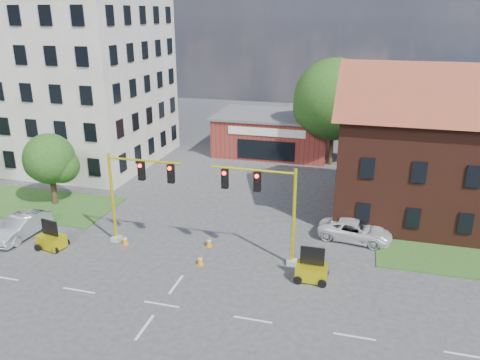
{
  "coord_description": "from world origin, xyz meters",
  "views": [
    {
      "loc": [
        9.59,
        -19.29,
        14.59
      ],
      "look_at": [
        1.6,
        10.0,
        3.71
      ],
      "focal_mm": 35.0,
      "sensor_mm": 36.0,
      "label": 1
    }
  ],
  "objects_px": {
    "signal_mast_west": "(134,189)",
    "trailer_east": "(312,270)",
    "trailer_west": "(52,240)",
    "pickup_white": "(355,231)",
    "signal_mast_east": "(267,203)"
  },
  "relations": [
    {
      "from": "signal_mast_west",
      "to": "pickup_white",
      "type": "distance_m",
      "value": 14.97
    },
    {
      "from": "trailer_west",
      "to": "trailer_east",
      "type": "relative_size",
      "value": 0.94
    },
    {
      "from": "trailer_east",
      "to": "pickup_white",
      "type": "relative_size",
      "value": 0.41
    },
    {
      "from": "signal_mast_east",
      "to": "trailer_east",
      "type": "bearing_deg",
      "value": -26.48
    },
    {
      "from": "trailer_west",
      "to": "trailer_east",
      "type": "distance_m",
      "value": 16.91
    },
    {
      "from": "signal_mast_west",
      "to": "signal_mast_east",
      "type": "bearing_deg",
      "value": 0.0
    },
    {
      "from": "trailer_east",
      "to": "trailer_west",
      "type": "bearing_deg",
      "value": -178.43
    },
    {
      "from": "signal_mast_west",
      "to": "trailer_west",
      "type": "relative_size",
      "value": 3.25
    },
    {
      "from": "signal_mast_west",
      "to": "trailer_east",
      "type": "distance_m",
      "value": 12.27
    },
    {
      "from": "signal_mast_east",
      "to": "trailer_east",
      "type": "xyz_separation_m",
      "value": [
        3.01,
        -1.5,
        -3.29
      ]
    },
    {
      "from": "trailer_west",
      "to": "signal_mast_east",
      "type": "bearing_deg",
      "value": 19.73
    },
    {
      "from": "signal_mast_west",
      "to": "signal_mast_east",
      "type": "distance_m",
      "value": 8.71
    },
    {
      "from": "trailer_west",
      "to": "pickup_white",
      "type": "distance_m",
      "value": 20.18
    },
    {
      "from": "trailer_east",
      "to": "pickup_white",
      "type": "distance_m",
      "value": 6.3
    },
    {
      "from": "trailer_west",
      "to": "trailer_east",
      "type": "bearing_deg",
      "value": 13.19
    }
  ]
}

